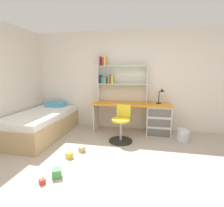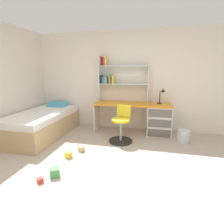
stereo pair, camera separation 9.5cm
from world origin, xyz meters
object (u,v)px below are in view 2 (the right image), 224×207
Objects in this scene: desk at (152,118)px; bed_platform at (42,123)px; toy_block_green_0 at (55,172)px; toy_block_yellow_3 at (68,155)px; waste_bin at (184,136)px; toy_block_red_1 at (40,180)px; toy_block_natural_2 at (81,149)px; swivel_chair at (121,127)px; bookshelf_hutch at (116,77)px; desk_lamp at (163,94)px.

desk is 0.96× the size of bed_platform.
toy_block_yellow_3 is (-0.07, 0.56, -0.01)m from toy_block_green_0.
toy_block_green_0 is at bearing -139.71° from waste_bin.
toy_block_red_1 is 0.74× the size of toy_block_natural_2.
toy_block_natural_2 is at bearing -135.73° from desk.
swivel_chair is 11.10× the size of toy_block_red_1.
bookshelf_hutch reaches higher than toy_block_green_0.
desk is at bearing 47.25° from toy_block_yellow_3.
bookshelf_hutch is 2.04m from toy_block_natural_2.
desk is at bearing 44.27° from toy_block_natural_2.
bookshelf_hutch is 12.95× the size of toy_block_natural_2.
bookshelf_hutch is at bearing 73.61° from toy_block_yellow_3.
desk reaches higher than waste_bin.
toy_block_green_0 is (1.21, -1.47, -0.22)m from bed_platform.
waste_bin is at bearing 40.29° from toy_block_green_0.
bed_platform is 1.44m from toy_block_natural_2.
toy_block_red_1 is at bearing -138.52° from waste_bin.
desk_lamp is 3.02m from bed_platform.
bed_platform is at bearing -174.80° from waste_bin.
toy_block_yellow_3 is at bearing -130.13° from swivel_chair.
toy_block_natural_2 is at bearing -155.57° from waste_bin.
desk is 0.64m from desk_lamp.
desk is at bearing -162.82° from desk_lamp.
desk_lamp is 2.95× the size of toy_block_green_0.
swivel_chair is 1.71m from toy_block_green_0.
desk is 26.07× the size of toy_block_red_1.
desk is 1.49× the size of bookshelf_hutch.
bookshelf_hutch reaches higher than toy_block_yellow_3.
toy_block_yellow_3 is (-0.13, -0.28, 0.00)m from toy_block_natural_2.
bookshelf_hutch reaches higher than toy_block_red_1.
desk_lamp is at bearing 135.67° from waste_bin.
desk_lamp is 2.91m from toy_block_green_0.
bookshelf_hutch reaches higher than desk.
desk_lamp is 0.47× the size of swivel_chair.
bed_platform is 1.92m from toy_block_green_0.
bookshelf_hutch is at bearing 27.33° from bed_platform.
toy_block_green_0 is 1.31× the size of toy_block_natural_2.
toy_block_natural_2 is (-0.39, -1.48, -1.35)m from bookshelf_hutch.
toy_block_yellow_3 is (-0.80, -0.95, -0.27)m from swivel_chair.
desk_lamp reaches higher than toy_block_natural_2.
desk is 1.38m from bookshelf_hutch.
bookshelf_hutch is (-0.95, 0.17, 0.99)m from desk.
waste_bin is at bearing -18.86° from bookshelf_hutch.
swivel_chair is at bearing -141.52° from desk_lamp.
toy_block_natural_2 is at bearing 65.33° from toy_block_yellow_3.
bed_platform is 7.28× the size of waste_bin.
toy_block_red_1 is at bearing -99.96° from toy_block_natural_2.
desk is 2.35× the size of swivel_chair.
bookshelf_hutch reaches higher than bed_platform.
desk is 0.93m from swivel_chair.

